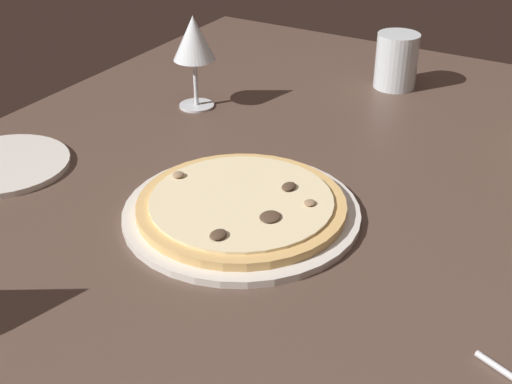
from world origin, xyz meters
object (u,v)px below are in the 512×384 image
wine_glass_far (194,42)px  side_plate (4,165)px  water_glass (396,65)px  pizza_main (242,208)px

wine_glass_far → side_plate: size_ratio=0.84×
water_glass → side_plate: (60.97, -39.19, -3.98)cm
water_glass → wine_glass_far: bearing=-45.2°
wine_glass_far → water_glass: (-27.09, 27.29, -7.57)cm
pizza_main → side_plate: (6.37, -38.08, -0.74)cm
wine_glass_far → water_glass: bearing=134.8°
side_plate → wine_glass_far: bearing=160.6°
pizza_main → water_glass: 54.71cm
pizza_main → water_glass: (-54.60, 1.11, 3.24)cm
pizza_main → wine_glass_far: bearing=-136.4°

